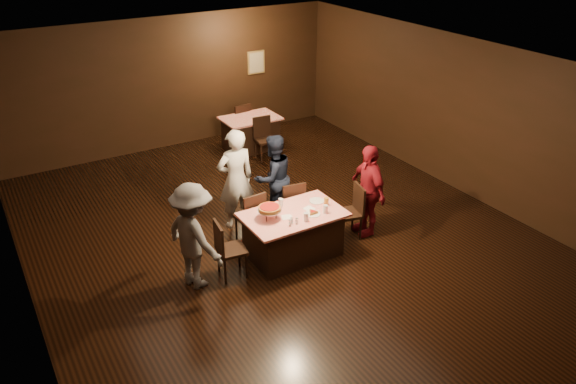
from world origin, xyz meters
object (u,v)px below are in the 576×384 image
object	(u,v)px
diner_grey_knit	(193,236)
pizza_stand	(270,208)
diner_white_jacket	(236,179)
chair_end_right	(348,212)
diner_navy_hoodie	(273,178)
glass_amber	(326,202)
chair_back_near	(265,139)
chair_far_right	(290,204)
plate_empty	(317,201)
chair_back_far	(239,122)
diner_red_shirt	(368,190)
chair_far_left	(250,216)
glass_back	(281,203)
main_table	(293,234)
chair_end_left	(232,249)
glass_front_left	(306,217)
back_table	(251,133)
glass_front_right	(326,209)

from	to	relation	value
diner_grey_knit	pizza_stand	distance (m)	1.27
diner_white_jacket	chair_end_right	bearing A→B (deg)	140.97
diner_navy_hoodie	glass_amber	size ratio (longest dim) A/B	11.47
chair_back_near	chair_far_right	bearing A→B (deg)	-105.20
diner_navy_hoodie	plate_empty	world-z (taller)	diner_navy_hoodie
chair_back_far	diner_white_jacket	xyz separation A→B (m)	(-1.87, -3.64, 0.44)
chair_back_near	diner_red_shirt	bearing A→B (deg)	-84.92
glass_amber	diner_navy_hoodie	bearing A→B (deg)	100.84
diner_navy_hoodie	diner_white_jacket	bearing A→B (deg)	-11.83
chair_far_left	glass_back	world-z (taller)	chair_far_left
main_table	pizza_stand	distance (m)	0.70
chair_back_far	diner_grey_knit	world-z (taller)	diner_grey_knit
chair_end_left	diner_red_shirt	world-z (taller)	diner_red_shirt
diner_white_jacket	glass_front_left	distance (m)	1.67
pizza_stand	chair_far_left	bearing A→B (deg)	90.00
chair_back_far	glass_back	bearing A→B (deg)	65.95
back_table	pizza_stand	size ratio (longest dim) A/B	3.42
chair_back_near	glass_amber	xyz separation A→B (m)	(-0.92, -3.71, 0.37)
chair_far_left	pizza_stand	size ratio (longest dim) A/B	2.50
chair_end_left	chair_back_near	xyz separation A→B (m)	(2.62, 3.66, 0.00)
back_table	diner_grey_knit	bearing A→B (deg)	-126.56
main_table	chair_end_right	bearing A→B (deg)	-0.00
chair_end_right	diner_red_shirt	distance (m)	0.51
chair_end_left	diner_white_jacket	distance (m)	1.58
diner_white_jacket	chair_end_left	bearing A→B (deg)	63.63
glass_amber	diner_grey_knit	bearing A→B (deg)	176.83
chair_back_far	glass_back	xyz separation A→B (m)	(-1.57, -4.66, 0.37)
diner_white_jacket	glass_front_left	xyz separation A→B (m)	(0.41, -1.62, -0.07)
diner_red_shirt	chair_back_near	bearing A→B (deg)	-173.20
chair_end_left	diner_grey_knit	bearing A→B (deg)	90.04
chair_far_right	diner_grey_knit	world-z (taller)	diner_grey_knit
chair_back_near	glass_front_left	size ratio (longest dim) A/B	6.79
diner_white_jacket	diner_grey_knit	xyz separation A→B (m)	(-1.31, -1.24, -0.08)
main_table	diner_red_shirt	world-z (taller)	diner_red_shirt
diner_navy_hoodie	glass_back	size ratio (longest dim) A/B	11.47
chair_back_far	glass_amber	world-z (taller)	chair_back_far
pizza_stand	glass_amber	bearing A→B (deg)	-5.71
glass_amber	chair_end_right	bearing A→B (deg)	5.71
glass_front_left	glass_back	size ratio (longest dim) A/B	1.00
chair_far_right	glass_back	size ratio (longest dim) A/B	6.79
back_table	chair_end_right	bearing A→B (deg)	-95.44
main_table	back_table	distance (m)	4.61
main_table	chair_back_far	distance (m)	5.19
chair_back_near	diner_white_jacket	world-z (taller)	diner_white_jacket
pizza_stand	diner_white_jacket	bearing A→B (deg)	87.99
plate_empty	glass_amber	size ratio (longest dim) A/B	1.79
diner_white_jacket	back_table	bearing A→B (deg)	-118.49
chair_end_right	plate_empty	xyz separation A→B (m)	(-0.55, 0.15, 0.30)
diner_navy_hoodie	glass_front_right	bearing A→B (deg)	87.48
diner_navy_hoodie	diner_red_shirt	world-z (taller)	diner_red_shirt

